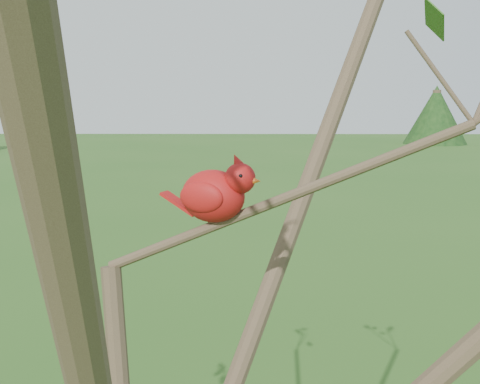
{
  "coord_description": "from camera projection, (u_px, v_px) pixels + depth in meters",
  "views": [
    {
      "loc": [
        0.19,
        -0.92,
        2.24
      ],
      "look_at": [
        0.18,
        0.07,
        2.09
      ],
      "focal_mm": 45.0,
      "sensor_mm": 36.0,
      "label": 1
    }
  ],
  "objects": [
    {
      "name": "crabapple_tree",
      "position": [
        138.0,
        179.0,
        0.9
      ],
      "size": [
        2.35,
        2.05,
        2.95
      ],
      "color": "#413223",
      "rests_on": "ground"
    },
    {
      "name": "distant_trees",
      "position": [
        192.0,
        121.0,
        25.98
      ],
      "size": [
        45.27,
        14.26,
        3.01
      ],
      "color": "#413223",
      "rests_on": "ground"
    },
    {
      "name": "cardinal",
      "position": [
        216.0,
        193.0,
        1.01
      ],
      "size": [
        0.18,
        0.12,
        0.13
      ],
      "rotation": [
        0.0,
        0.0,
        -0.41
      ],
      "color": "#B3180F",
      "rests_on": "ground"
    }
  ]
}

